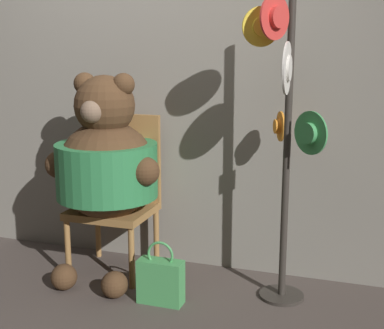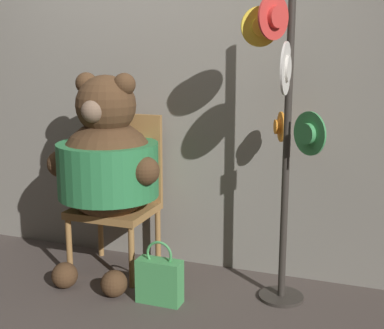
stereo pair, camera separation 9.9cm
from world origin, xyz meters
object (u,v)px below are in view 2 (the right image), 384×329
at_px(chair, 120,190).
at_px(hat_display_rack, 284,128).
at_px(teddy_bear, 107,163).
at_px(handbag_on_ground, 160,280).

height_order(chair, hat_display_rack, hat_display_rack).
xyz_separation_m(teddy_bear, hat_display_rack, (1.17, 0.01, 0.29)).
height_order(chair, teddy_bear, teddy_bear).
relative_size(chair, hat_display_rack, 0.58).
distance_m(chair, hat_display_rack, 1.30).
height_order(teddy_bear, hat_display_rack, hat_display_rack).
relative_size(chair, handbag_on_ground, 2.72).
relative_size(teddy_bear, handbag_on_ground, 3.47).
height_order(teddy_bear, handbag_on_ground, teddy_bear).
height_order(chair, handbag_on_ground, chair).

